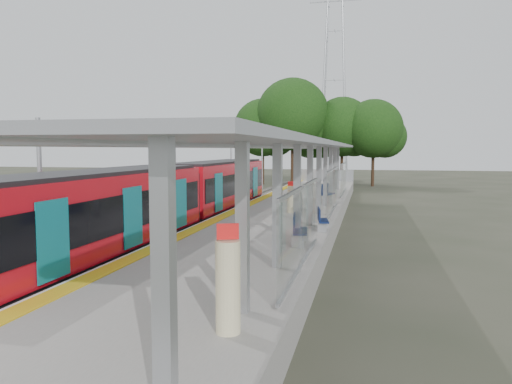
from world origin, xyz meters
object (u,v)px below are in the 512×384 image
(bench_near, at_px, (298,228))
(info_pillar_far, at_px, (291,199))
(info_pillar_near, at_px, (228,286))
(litter_bin, at_px, (298,202))
(bench_mid, at_px, (321,219))
(train, at_px, (175,197))
(bench_far, at_px, (326,193))

(bench_near, distance_m, info_pillar_far, 8.76)
(info_pillar_near, relative_size, litter_bin, 2.29)
(info_pillar_near, xyz_separation_m, info_pillar_far, (-1.50, 17.32, -0.15))
(bench_near, distance_m, info_pillar_near, 8.71)
(litter_bin, bearing_deg, bench_near, -82.27)
(bench_near, xyz_separation_m, info_pillar_far, (-1.56, 8.62, 0.14))
(bench_mid, height_order, litter_bin, bench_mid)
(train, xyz_separation_m, bench_mid, (7.12, -1.65, -0.57))
(bench_far, relative_size, litter_bin, 2.03)
(bench_near, xyz_separation_m, bench_far, (-0.21, 14.34, 0.04))
(bench_far, bearing_deg, train, -111.70)
(bench_near, relative_size, info_pillar_near, 0.82)
(train, relative_size, bench_near, 16.72)
(bench_mid, bearing_deg, info_pillar_far, 102.53)
(train, xyz_separation_m, info_pillar_near, (6.53, -13.66, -0.18))
(train, xyz_separation_m, bench_near, (6.59, -4.95, -0.48))
(bench_far, bearing_deg, bench_mid, -73.65)
(bench_mid, height_order, info_pillar_near, info_pillar_near)
(train, distance_m, info_pillar_far, 6.24)
(info_pillar_near, relative_size, info_pillar_far, 1.21)
(info_pillar_far, xyz_separation_m, litter_bin, (0.22, 1.25, -0.28))
(bench_near, bearing_deg, info_pillar_near, -97.74)
(train, bearing_deg, info_pillar_near, -64.43)
(bench_far, xyz_separation_m, litter_bin, (-1.13, -4.47, -0.18))
(train, xyz_separation_m, litter_bin, (5.26, 4.92, -0.61))
(bench_mid, bearing_deg, bench_far, 84.92)
(bench_near, bearing_deg, bench_mid, 73.63)
(bench_near, xyz_separation_m, litter_bin, (-1.34, 9.87, -0.14))
(train, bearing_deg, litter_bin, 43.10)
(litter_bin, bearing_deg, bench_mid, -74.15)
(info_pillar_near, bearing_deg, litter_bin, 73.73)
(bench_mid, bearing_deg, bench_near, -107.91)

